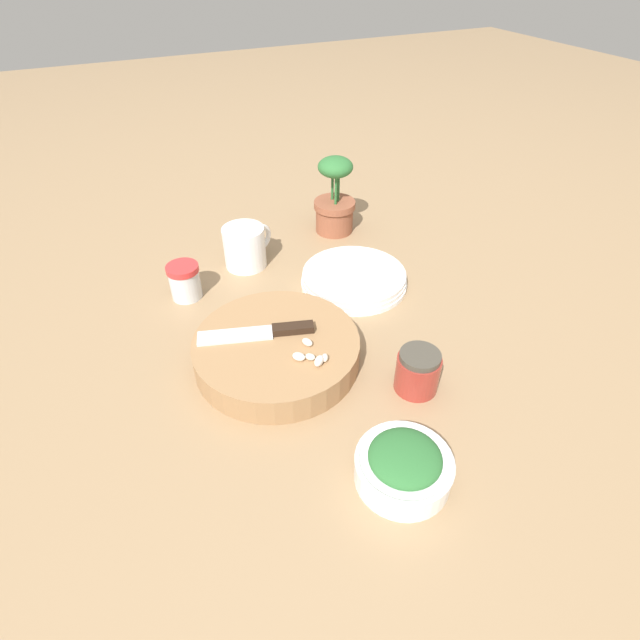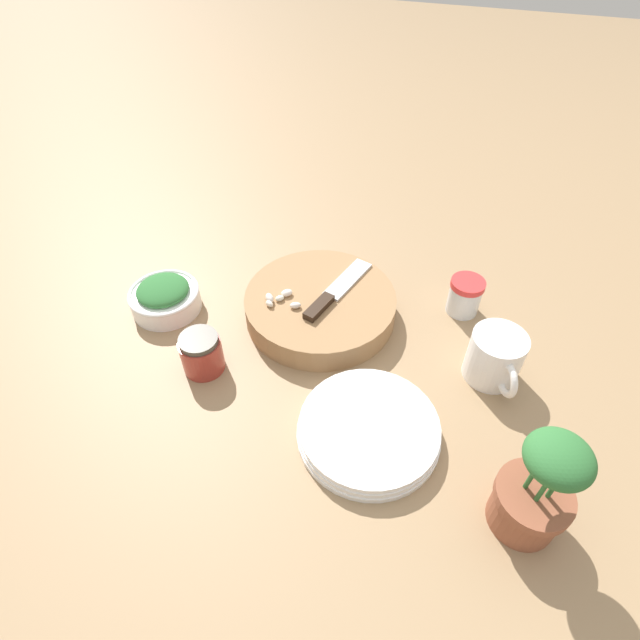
{
  "view_description": "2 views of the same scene",
  "coord_description": "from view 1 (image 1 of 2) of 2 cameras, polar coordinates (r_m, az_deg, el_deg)",
  "views": [
    {
      "loc": [
        0.65,
        -0.31,
        0.6
      ],
      "look_at": [
        0.02,
        -0.02,
        0.04
      ],
      "focal_mm": 28.0,
      "sensor_mm": 36.0,
      "label": 1
    },
    {
      "loc": [
        -0.16,
        0.54,
        0.67
      ],
      "look_at": [
        0.02,
        -0.03,
        0.07
      ],
      "focal_mm": 28.0,
      "sensor_mm": 36.0,
      "label": 2
    }
  ],
  "objects": [
    {
      "name": "plate_stack",
      "position": [
        1.04,
        3.9,
        4.75
      ],
      "size": [
        0.22,
        0.22,
        0.03
      ],
      "color": "white",
      "rests_on": "ground_plane"
    },
    {
      "name": "potted_herb",
      "position": [
        1.21,
        1.69,
        13.4
      ],
      "size": [
        0.1,
        0.1,
        0.18
      ],
      "color": "#935138",
      "rests_on": "ground_plane"
    },
    {
      "name": "cutting_board",
      "position": [
        0.85,
        -4.97,
        -3.51
      ],
      "size": [
        0.28,
        0.28,
        0.05
      ],
      "color": "#9E754C",
      "rests_on": "ground_plane"
    },
    {
      "name": "garlic_cloves",
      "position": [
        0.8,
        -1.01,
        -4.04
      ],
      "size": [
        0.07,
        0.06,
        0.02
      ],
      "color": "silver",
      "rests_on": "cutting_board"
    },
    {
      "name": "spice_jar",
      "position": [
        1.03,
        -15.2,
        4.31
      ],
      "size": [
        0.06,
        0.06,
        0.07
      ],
      "color": "silver",
      "rests_on": "ground_plane"
    },
    {
      "name": "honey_jar",
      "position": [
        0.81,
        11.1,
        -5.77
      ],
      "size": [
        0.07,
        0.07,
        0.07
      ],
      "color": "#9E3328",
      "rests_on": "ground_plane"
    },
    {
      "name": "herb_bowl",
      "position": [
        0.7,
        9.55,
        -16.08
      ],
      "size": [
        0.13,
        0.13,
        0.06
      ],
      "color": "white",
      "rests_on": "ground_plane"
    },
    {
      "name": "chef_knife",
      "position": [
        0.85,
        -6.49,
        -1.38
      ],
      "size": [
        0.08,
        0.2,
        0.01
      ],
      "rotation": [
        0.0,
        0.0,
        2.85
      ],
      "color": "black",
      "rests_on": "cutting_board"
    },
    {
      "name": "coffee_mug",
      "position": [
        1.1,
        -8.51,
        8.3
      ],
      "size": [
        0.09,
        0.12,
        0.09
      ],
      "color": "white",
      "rests_on": "ground_plane"
    },
    {
      "name": "ground_plane",
      "position": [
        0.93,
        0.35,
        -1.01
      ],
      "size": [
        5.0,
        5.0,
        0.0
      ],
      "primitive_type": "plane",
      "color": "#997A56"
    }
  ]
}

